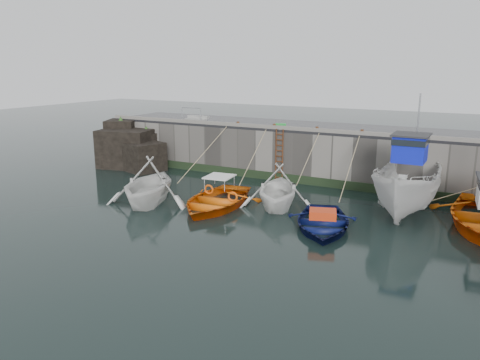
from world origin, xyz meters
The scene contains 23 objects.
ground centered at (0.00, 0.00, 0.00)m, with size 120.00×120.00×0.00m, color black.
quay_back centered at (0.00, 12.50, 1.50)m, with size 30.00×5.00×3.00m, color slate.
road_back centered at (0.00, 12.50, 3.08)m, with size 30.00×5.00×0.16m, color black.
kerb_back centered at (0.00, 10.15, 3.26)m, with size 30.00×0.30×0.20m, color slate.
algae_back centered at (0.00, 9.96, 0.25)m, with size 30.00×0.08×0.50m, color black.
rock_outcrop centered at (-12.92, 9.11, 1.26)m, with size 5.85×4.24×3.41m.
ladder centered at (-2.00, 9.91, 1.59)m, with size 0.51×0.08×3.20m.
boat_near_white centered at (-5.98, 2.45, 0.00)m, with size 4.45×5.16×2.72m, color silver.
boat_near_white_rope centered at (-5.98, 7.48, 0.00)m, with size 0.04×5.68×3.10m, color tan, non-canonical shape.
boat_near_blue centered at (-2.70, 3.62, 0.00)m, with size 3.99×5.58×1.16m, color #DB5B0B.
boat_near_blue_rope centered at (-2.70, 8.06, 0.00)m, with size 0.04×4.67×3.10m, color tan, non-canonical shape.
boat_near_blacktrim centered at (0.05, 5.08, 0.00)m, with size 4.06×4.70×2.48m, color white.
boat_near_blacktrim_rope centered at (0.05, 8.79, 0.00)m, with size 0.04×3.55×3.10m, color tan, non-canonical shape.
boat_near_navy centered at (3.02, 3.12, 0.00)m, with size 3.46×4.85×1.00m, color #0B1346.
boat_near_navy_rope centered at (3.02, 7.81, 0.00)m, with size 0.04×5.10×3.10m, color tan, non-canonical shape.
boat_far_white centered at (5.89, 7.27, 1.23)m, with size 2.87×7.60×5.93m.
fish_crate centered at (-2.25, 10.64, 3.30)m, with size 0.65×0.43×0.28m, color #198E2F.
railing centered at (-8.75, 11.25, 3.36)m, with size 1.60×1.05×1.00m.
bollard_a centered at (-5.00, 10.25, 3.30)m, with size 0.18×0.18×0.28m, color #3F1E0F.
bollard_b centered at (-2.50, 10.25, 3.30)m, with size 0.18×0.18×0.28m, color #3F1E0F.
bollard_c centered at (0.20, 10.25, 3.30)m, with size 0.18×0.18×0.28m, color #3F1E0F.
bollard_d centered at (2.80, 10.25, 3.30)m, with size 0.18×0.18×0.28m, color #3F1E0F.
bollard_e centered at (6.00, 10.25, 3.30)m, with size 0.18×0.18×0.28m, color #3F1E0F.
Camera 1 is at (8.98, -15.60, 6.92)m, focal length 35.00 mm.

